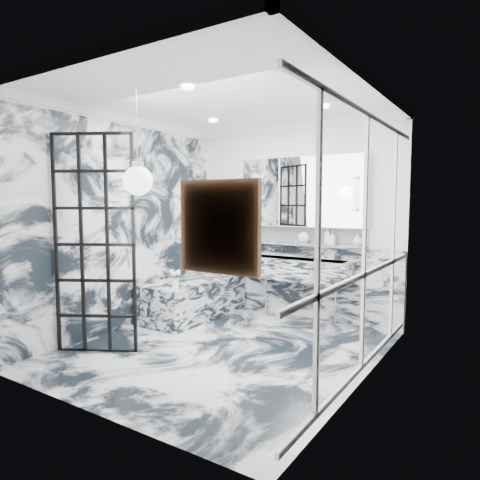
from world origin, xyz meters
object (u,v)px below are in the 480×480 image
Objects in this scene: trough_sink at (295,269)px; mirror_cabinet at (302,192)px; bathtub at (193,298)px; crittall_door at (94,245)px.

mirror_cabinet reaches higher than trough_sink.
trough_sink is at bearing 26.48° from bathtub.
trough_sink is at bearing 32.24° from crittall_door.
crittall_door is 1.27× the size of mirror_cabinet.
trough_sink is 0.84× the size of mirror_cabinet.
bathtub is (-1.33, -0.66, -0.45)m from trough_sink.
mirror_cabinet is 2.20m from bathtub.
bathtub is at bearing -153.52° from trough_sink.
mirror_cabinet is at bearing 33.86° from crittall_door.
crittall_door reaches higher than bathtub.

